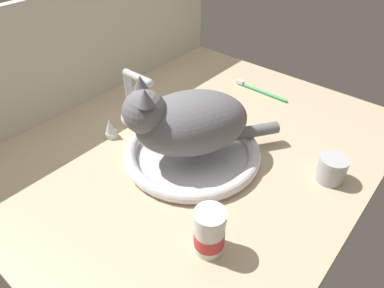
{
  "coord_description": "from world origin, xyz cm",
  "views": [
    {
      "loc": [
        -56.51,
        -45.42,
        60.85
      ],
      "look_at": [
        -4.31,
        -1.46,
        7.0
      ],
      "focal_mm": 32.51,
      "sensor_mm": 36.0,
      "label": 1
    }
  ],
  "objects_px": {
    "metal_jar": "(332,169)",
    "faucet": "(133,105)",
    "cat": "(184,122)",
    "pill_bottle": "(209,233)",
    "toothbrush": "(260,91)",
    "sink_basin": "(192,152)"
  },
  "relations": [
    {
      "from": "metal_jar",
      "to": "faucet",
      "type": "bearing_deg",
      "value": 105.73
    },
    {
      "from": "cat",
      "to": "metal_jar",
      "type": "xyz_separation_m",
      "value": [
        0.16,
        -0.31,
        -0.08
      ]
    },
    {
      "from": "pill_bottle",
      "to": "toothbrush",
      "type": "relative_size",
      "value": 0.54
    },
    {
      "from": "faucet",
      "to": "cat",
      "type": "bearing_deg",
      "value": -94.36
    },
    {
      "from": "sink_basin",
      "to": "faucet",
      "type": "height_order",
      "value": "faucet"
    },
    {
      "from": "sink_basin",
      "to": "pill_bottle",
      "type": "height_order",
      "value": "pill_bottle"
    },
    {
      "from": "faucet",
      "to": "metal_jar",
      "type": "bearing_deg",
      "value": -74.27
    },
    {
      "from": "faucet",
      "to": "pill_bottle",
      "type": "bearing_deg",
      "value": -114.58
    },
    {
      "from": "sink_basin",
      "to": "cat",
      "type": "relative_size",
      "value": 0.96
    },
    {
      "from": "faucet",
      "to": "toothbrush",
      "type": "xyz_separation_m",
      "value": [
        0.4,
        -0.17,
        -0.06
      ]
    },
    {
      "from": "faucet",
      "to": "pill_bottle",
      "type": "distance_m",
      "value": 0.46
    },
    {
      "from": "cat",
      "to": "pill_bottle",
      "type": "bearing_deg",
      "value": -129.38
    },
    {
      "from": "cat",
      "to": "pill_bottle",
      "type": "relative_size",
      "value": 3.52
    },
    {
      "from": "metal_jar",
      "to": "toothbrush",
      "type": "height_order",
      "value": "metal_jar"
    },
    {
      "from": "cat",
      "to": "metal_jar",
      "type": "distance_m",
      "value": 0.36
    },
    {
      "from": "faucet",
      "to": "pill_bottle",
      "type": "relative_size",
      "value": 1.84
    },
    {
      "from": "cat",
      "to": "toothbrush",
      "type": "bearing_deg",
      "value": 4.15
    },
    {
      "from": "faucet",
      "to": "pill_bottle",
      "type": "xyz_separation_m",
      "value": [
        -0.19,
        -0.42,
        -0.02
      ]
    },
    {
      "from": "metal_jar",
      "to": "pill_bottle",
      "type": "relative_size",
      "value": 0.65
    },
    {
      "from": "cat",
      "to": "toothbrush",
      "type": "relative_size",
      "value": 1.9
    },
    {
      "from": "faucet",
      "to": "metal_jar",
      "type": "height_order",
      "value": "faucet"
    },
    {
      "from": "sink_basin",
      "to": "pill_bottle",
      "type": "bearing_deg",
      "value": -133.24
    }
  ]
}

